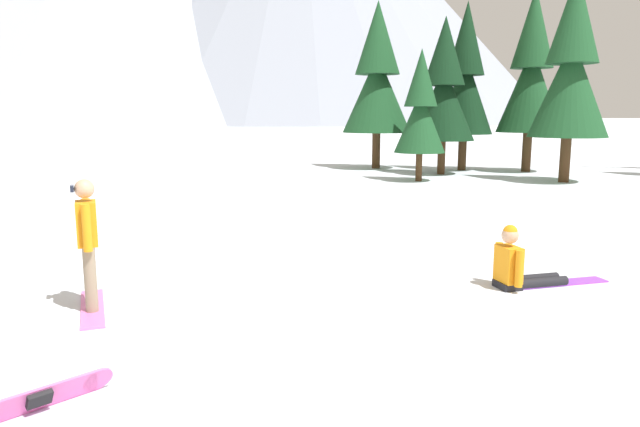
{
  "coord_description": "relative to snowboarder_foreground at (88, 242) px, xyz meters",
  "views": [
    {
      "loc": [
        1.33,
        -6.54,
        2.47
      ],
      "look_at": [
        0.33,
        2.02,
        1.0
      ],
      "focal_mm": 32.71,
      "sensor_mm": 36.0,
      "label": 1
    }
  ],
  "objects": [
    {
      "name": "ground_plane",
      "position": [
        2.41,
        -0.25,
        -0.88
      ],
      "size": [
        800.0,
        800.0,
        0.0
      ],
      "primitive_type": "plane",
      "color": "silver"
    },
    {
      "name": "snowboarder_foreground",
      "position": [
        0.0,
        0.0,
        0.0
      ],
      "size": [
        0.99,
        1.53,
        1.68
      ],
      "color": "pink",
      "rests_on": "ground_plane"
    },
    {
      "name": "snowboarder_midground",
      "position": [
        5.65,
        1.62,
        -0.56
      ],
      "size": [
        1.76,
        1.03,
        0.93
      ],
      "color": "black",
      "rests_on": "ground_plane"
    },
    {
      "name": "loose_snowboard_near_left",
      "position": [
        0.74,
        -2.74,
        -0.75
      ],
      "size": [
        1.21,
        1.47,
        0.25
      ],
      "color": "pink",
      "rests_on": "ground_plane"
    },
    {
      "name": "pine_tree_twin",
      "position": [
        10.21,
        15.54,
        3.2
      ],
      "size": [
        2.79,
        2.79,
        7.48
      ],
      "color": "#472D19",
      "rests_on": "ground_plane"
    },
    {
      "name": "pine_tree_tall",
      "position": [
        3.19,
        20.35,
        3.2
      ],
      "size": [
        3.11,
        3.11,
        7.48
      ],
      "color": "#472D19",
      "rests_on": "ground_plane"
    },
    {
      "name": "pine_tree_leaning",
      "position": [
        4.89,
        15.25,
        1.76
      ],
      "size": [
        1.89,
        1.89,
        4.84
      ],
      "color": "#472D19",
      "rests_on": "ground_plane"
    },
    {
      "name": "pine_tree_broad",
      "position": [
        7.03,
        19.87,
        3.09
      ],
      "size": [
        2.5,
        2.5,
        7.29
      ],
      "color": "#472D19",
      "rests_on": "ground_plane"
    },
    {
      "name": "pine_tree_short",
      "position": [
        9.74,
        19.53,
        3.33
      ],
      "size": [
        2.71,
        2.71,
        7.74
      ],
      "color": "#472D19",
      "rests_on": "ground_plane"
    },
    {
      "name": "pine_tree_young",
      "position": [
        5.95,
        17.93,
        2.6
      ],
      "size": [
        2.6,
        2.6,
        6.38
      ],
      "color": "#472D19",
      "rests_on": "ground_plane"
    }
  ]
}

